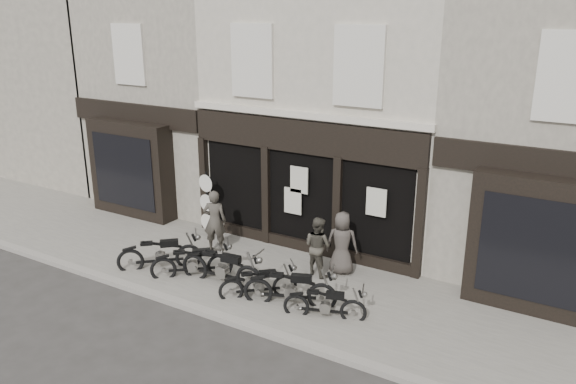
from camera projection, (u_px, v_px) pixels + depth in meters
The scene contains 17 objects.
ground_plane at pixel (243, 294), 13.94m from camera, with size 90.00×90.00×0.00m, color #2D2B28.
pavement at pixel (263, 278), 14.66m from camera, with size 30.00×4.20×0.12m, color #67625B.
kerb at pixel (211, 314), 12.90m from camera, with size 30.00×0.25×0.13m, color gray.
central_building at pixel (349, 99), 17.56m from camera, with size 7.30×6.22×8.34m.
neighbour_left at pixel (191, 88), 20.62m from camera, with size 5.60×6.73×8.34m.
neighbour_right at pixel (573, 120), 14.43m from camera, with size 5.60×6.73×8.34m.
filler_left at pixel (49, 74), 24.66m from camera, with size 11.00×6.00×8.20m, color #9C9484.
motorcycle_0 at pixel (161, 257), 15.06m from camera, with size 1.81×1.71×1.07m.
motorcycle_1 at pixel (193, 265), 14.59m from camera, with size 1.77×1.57×1.02m.
motorcycle_2 at pixel (223, 271), 14.17m from camera, with size 2.36×0.64×1.13m.
motorcycle_3 at pixel (259, 286), 13.57m from camera, with size 1.56×1.45×0.92m.
motorcycle_4 at pixel (291, 292), 13.17m from camera, with size 2.12×1.10×1.07m.
motorcycle_5 at pixel (326, 307), 12.62m from camera, with size 1.82×0.89×0.91m.
man_left at pixel (215, 221), 15.95m from camera, with size 0.66×0.43×1.81m, color #3F3A34.
man_centre at pixel (318, 246), 14.51m from camera, with size 0.77×0.60×1.58m, color #403C34.
man_right at pixel (342, 243), 14.57m from camera, with size 0.83×0.54×1.69m, color #403A35.
advert_sign_post at pixel (207, 208), 16.89m from camera, with size 0.53×0.34×2.18m.
Camera 1 is at (7.36, -10.16, 6.69)m, focal length 35.00 mm.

